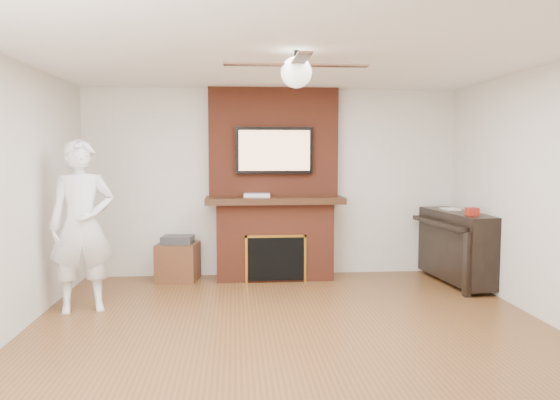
{
  "coord_description": "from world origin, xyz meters",
  "views": [
    {
      "loc": [
        -0.52,
        -4.58,
        1.66
      ],
      "look_at": [
        -0.06,
        0.9,
        1.18
      ],
      "focal_mm": 35.0,
      "sensor_mm": 36.0,
      "label": 1
    }
  ],
  "objects": [
    {
      "name": "room_shell",
      "position": [
        0.0,
        0.0,
        1.25
      ],
      "size": [
        5.36,
        5.86,
        2.86
      ],
      "color": "brown",
      "rests_on": "ground"
    },
    {
      "name": "fireplace",
      "position": [
        0.0,
        2.55,
        1.0
      ],
      "size": [
        1.78,
        0.64,
        2.5
      ],
      "color": "maroon",
      "rests_on": "ground"
    },
    {
      "name": "tv",
      "position": [
        0.0,
        2.5,
        1.68
      ],
      "size": [
        1.0,
        0.08,
        0.6
      ],
      "color": "black",
      "rests_on": "fireplace"
    },
    {
      "name": "ceiling_fan",
      "position": [
        -0.0,
        0.0,
        2.33
      ],
      "size": [
        1.21,
        1.21,
        0.31
      ],
      "color": "black",
      "rests_on": "room_shell"
    },
    {
      "name": "person",
      "position": [
        -2.1,
        1.18,
        0.89
      ],
      "size": [
        0.75,
        0.6,
        1.79
      ],
      "primitive_type": "imported",
      "rotation": [
        0.0,
        0.0,
        0.28
      ],
      "color": "white",
      "rests_on": "ground"
    },
    {
      "name": "side_table",
      "position": [
        -1.26,
        2.48,
        0.27
      ],
      "size": [
        0.56,
        0.56,
        0.58
      ],
      "rotation": [
        0.0,
        0.0,
        -0.13
      ],
      "color": "#502917",
      "rests_on": "ground"
    },
    {
      "name": "piano",
      "position": [
        2.28,
        2.0,
        0.49
      ],
      "size": [
        0.65,
        1.43,
        1.0
      ],
      "rotation": [
        0.0,
        0.0,
        0.11
      ],
      "color": "black",
      "rests_on": "ground"
    },
    {
      "name": "cable_box",
      "position": [
        -0.23,
        2.45,
        1.1
      ],
      "size": [
        0.35,
        0.22,
        0.05
      ],
      "primitive_type": "cube",
      "rotation": [
        0.0,
        0.0,
        -0.08
      ],
      "color": "silver",
      "rests_on": "fireplace"
    },
    {
      "name": "candle_orange",
      "position": [
        -0.25,
        2.33,
        0.06
      ],
      "size": [
        0.07,
        0.07,
        0.11
      ],
      "primitive_type": "cylinder",
      "color": "red",
      "rests_on": "ground"
    },
    {
      "name": "candle_green",
      "position": [
        -0.09,
        2.31,
        0.05
      ],
      "size": [
        0.06,
        0.06,
        0.1
      ],
      "primitive_type": "cylinder",
      "color": "#35853F",
      "rests_on": "ground"
    },
    {
      "name": "candle_cream",
      "position": [
        0.0,
        2.32,
        0.05
      ],
      "size": [
        0.09,
        0.09,
        0.11
      ],
      "primitive_type": "cylinder",
      "color": "beige",
      "rests_on": "ground"
    },
    {
      "name": "candle_blue",
      "position": [
        0.27,
        2.39,
        0.04
      ],
      "size": [
        0.06,
        0.06,
        0.07
      ],
      "primitive_type": "cylinder",
      "color": "#365AA2",
      "rests_on": "ground"
    }
  ]
}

